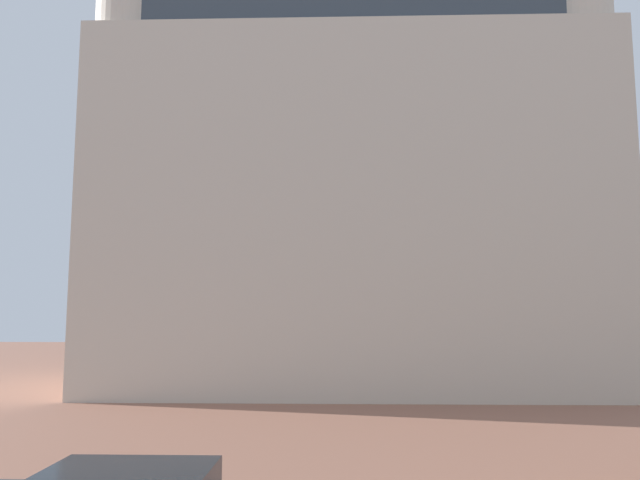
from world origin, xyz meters
The scene contains 1 object.
landmark_building centered at (1.32, 27.61, 9.94)m, with size 23.47×11.87×33.70m.
Camera 1 is at (0.63, -2.42, 3.61)m, focal length 34.06 mm.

